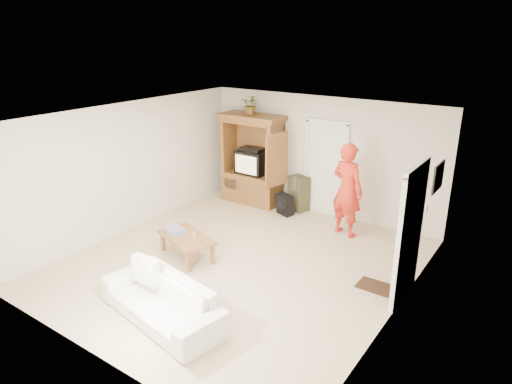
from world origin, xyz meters
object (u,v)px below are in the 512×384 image
at_px(coffee_table, 186,239).
at_px(armoire, 253,165).
at_px(man, 347,190).
at_px(sofa, 162,301).

bearing_deg(coffee_table, armoire, 120.93).
distance_m(man, sofa, 4.30).
distance_m(man, coffee_table, 3.26).
bearing_deg(man, coffee_table, 66.92).
distance_m(sofa, coffee_table, 1.89).
height_order(sofa, coffee_table, sofa).
relative_size(armoire, sofa, 1.03).
height_order(armoire, man, armoire).
bearing_deg(armoire, sofa, -70.07).
bearing_deg(armoire, coffee_table, -77.62).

